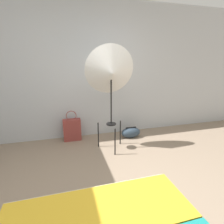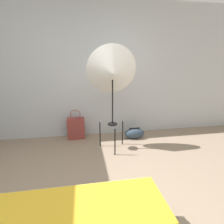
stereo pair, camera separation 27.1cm
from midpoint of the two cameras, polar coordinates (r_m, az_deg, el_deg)
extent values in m
cube|color=#B7BCC1|center=(3.49, -13.77, 12.54)|extent=(8.00, 0.05, 2.60)
cube|color=gold|center=(1.43, -10.60, -29.58)|extent=(1.33, 0.48, 0.04)
cylinder|color=black|center=(2.88, -1.72, -9.83)|extent=(0.02, 0.02, 0.46)
cylinder|color=black|center=(3.16, -6.97, -7.47)|extent=(0.02, 0.02, 0.46)
cylinder|color=black|center=(3.24, 0.32, -6.74)|extent=(0.02, 0.02, 0.46)
cylinder|color=black|center=(3.00, -2.86, -3.95)|extent=(0.17, 0.17, 0.02)
cylinder|color=black|center=(2.88, -2.98, 4.28)|extent=(0.02, 0.02, 0.88)
cone|color=white|center=(2.83, -3.11, 13.02)|extent=(0.82, 0.41, 0.84)
cube|color=brown|center=(3.53, -15.06, -5.69)|extent=(0.33, 0.15, 0.43)
torus|color=brown|center=(3.43, -15.40, -1.22)|extent=(0.20, 0.01, 0.20)
ellipsoid|color=#2D3D4C|center=(3.58, 4.00, -6.72)|extent=(0.40, 0.21, 0.21)
cube|color=black|center=(3.54, 4.03, -5.10)|extent=(0.22, 0.04, 0.01)
camera|label=1|loc=(0.14, -92.86, -0.82)|focal=28.00mm
camera|label=2|loc=(0.14, 87.14, 0.82)|focal=28.00mm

